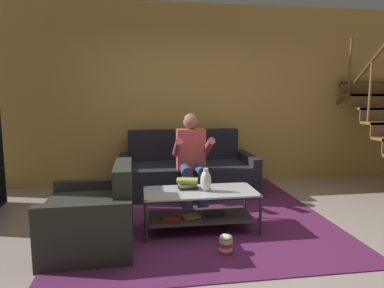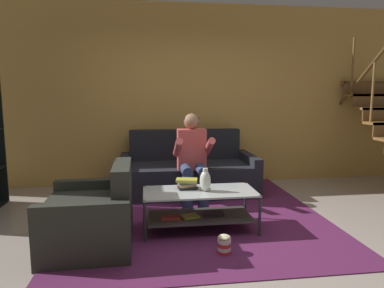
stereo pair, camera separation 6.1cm
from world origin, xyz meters
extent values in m
plane|color=#AA9D93|center=(0.00, 0.00, 0.00)|extent=(16.80, 16.80, 0.00)
cube|color=tan|center=(0.00, 2.46, 1.45)|extent=(8.40, 0.12, 2.90)
cube|color=brown|center=(3.21, 2.11, 1.45)|extent=(1.09, 0.27, 0.04)
cube|color=brown|center=(3.21, 1.99, 1.37)|extent=(1.09, 0.02, 0.21)
cube|color=brown|center=(3.21, 2.39, 1.66)|extent=(1.09, 0.27, 0.04)
cube|color=brown|center=(3.21, 2.26, 1.58)|extent=(1.09, 0.02, 0.21)
cube|color=brown|center=(3.21, 2.66, 1.88)|extent=(1.09, 0.27, 0.04)
cube|color=brown|center=(3.21, 2.53, 1.79)|extent=(1.09, 0.02, 0.21)
cylinder|color=brown|center=(2.70, 1.57, 1.50)|extent=(0.04, 0.04, 0.90)
cylinder|color=brown|center=(2.70, 2.11, 1.92)|extent=(0.04, 0.04, 0.90)
cylinder|color=brown|center=(2.70, 2.66, 2.35)|extent=(0.04, 0.04, 0.90)
cylinder|color=brown|center=(2.70, 1.57, 1.95)|extent=(0.05, 2.21, 1.72)
cube|color=#20222A|center=(-0.04, 1.77, 0.22)|extent=(1.73, 0.96, 0.44)
cube|color=black|center=(-0.04, 2.16, 0.68)|extent=(1.73, 0.18, 0.47)
cube|color=#20222A|center=(-0.97, 1.77, 0.28)|extent=(0.13, 0.96, 0.56)
cube|color=#20222A|center=(0.89, 1.77, 0.28)|extent=(0.13, 0.96, 0.56)
cylinder|color=navy|center=(-0.14, 0.99, 0.22)|extent=(0.14, 0.14, 0.44)
cylinder|color=navy|center=(0.06, 0.99, 0.22)|extent=(0.14, 0.14, 0.44)
cylinder|color=navy|center=(-0.14, 1.17, 0.49)|extent=(0.14, 0.42, 0.14)
cylinder|color=navy|center=(0.06, 1.17, 0.49)|extent=(0.14, 0.42, 0.14)
cube|color=#C34C4A|center=(-0.04, 1.37, 0.72)|extent=(0.38, 0.22, 0.55)
cylinder|color=#C34C4A|center=(-0.25, 1.19, 0.78)|extent=(0.09, 0.49, 0.31)
cylinder|color=#C34C4A|center=(0.16, 1.19, 0.78)|extent=(0.09, 0.49, 0.31)
sphere|color=#96684C|center=(-0.04, 1.37, 1.10)|extent=(0.21, 0.21, 0.21)
ellipsoid|color=black|center=(-0.04, 1.39, 1.13)|extent=(0.21, 0.21, 0.13)
cube|color=silver|center=(-0.10, 0.34, 0.43)|extent=(1.20, 0.55, 0.02)
cube|color=#403F3A|center=(-0.10, 0.34, 0.15)|extent=(1.10, 0.51, 0.02)
cylinder|color=#27332C|center=(-0.68, 0.08, 0.22)|extent=(0.03, 0.03, 0.44)
cylinder|color=#27332C|center=(0.49, 0.08, 0.22)|extent=(0.03, 0.03, 0.44)
cylinder|color=#27332C|center=(-0.68, 0.60, 0.22)|extent=(0.03, 0.03, 0.44)
cylinder|color=#27332C|center=(0.49, 0.60, 0.22)|extent=(0.03, 0.03, 0.44)
cube|color=#C63C2E|center=(-0.41, 0.27, 0.18)|extent=(0.21, 0.11, 0.03)
cube|color=#ACB639|center=(-0.20, 0.30, 0.17)|extent=(0.21, 0.19, 0.02)
cube|color=#28212B|center=(0.06, 0.35, 0.17)|extent=(0.23, 0.14, 0.03)
cube|color=#5C214E|center=(-0.07, 0.96, 0.01)|extent=(3.00, 3.43, 0.01)
cube|color=#765169|center=(-0.07, 0.96, 0.01)|extent=(1.65, 1.89, 0.00)
ellipsoid|color=silver|center=(-0.04, 0.32, 0.55)|extent=(0.12, 0.12, 0.22)
cylinder|color=silver|center=(-0.04, 0.32, 0.66)|extent=(0.05, 0.05, 0.05)
cube|color=black|center=(-0.21, 0.43, 0.45)|extent=(0.22, 0.14, 0.03)
cube|color=#A27549|center=(-0.22, 0.44, 0.48)|extent=(0.20, 0.18, 0.03)
cube|color=#6E91BB|center=(-0.22, 0.45, 0.51)|extent=(0.19, 0.13, 0.03)
cube|color=gold|center=(-0.22, 0.43, 0.53)|extent=(0.25, 0.18, 0.03)
cube|color=#292B24|center=(-1.21, 0.08, 0.23)|extent=(0.82, 0.74, 0.46)
cube|color=#292B24|center=(-0.89, 0.08, 0.63)|extent=(0.17, 0.73, 0.34)
cube|color=#292B24|center=(-1.22, 0.49, 0.28)|extent=(0.80, 0.13, 0.56)
cube|color=#292B24|center=(-1.20, -0.34, 0.28)|extent=(0.80, 0.13, 0.56)
cylinder|color=red|center=(0.04, -0.25, 0.02)|extent=(0.12, 0.12, 0.04)
cylinder|color=white|center=(0.04, -0.25, 0.05)|extent=(0.12, 0.12, 0.04)
cylinder|color=red|center=(0.04, -0.25, 0.09)|extent=(0.12, 0.12, 0.04)
cylinder|color=white|center=(0.04, -0.25, 0.13)|extent=(0.12, 0.12, 0.04)
ellipsoid|color=beige|center=(0.04, -0.25, 0.16)|extent=(0.12, 0.12, 0.04)
camera|label=1|loc=(-0.71, -3.16, 1.44)|focal=32.00mm
camera|label=2|loc=(-0.65, -3.17, 1.44)|focal=32.00mm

